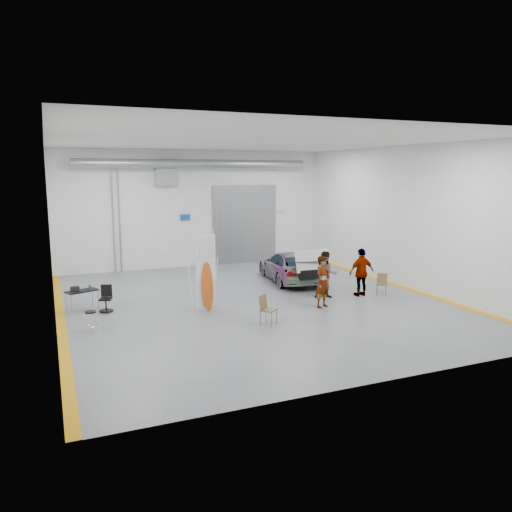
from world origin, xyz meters
name	(u,v)px	position (x,y,z in m)	size (l,w,h in m)	color
ground	(253,302)	(0.00, 0.00, 0.00)	(16.00, 16.00, 0.00)	slate
room_shell	(238,192)	(0.24, 2.22, 4.08)	(14.02, 16.18, 6.01)	silver
sedan_car	(289,266)	(2.91, 2.78, 0.67)	(1.89, 4.63, 1.34)	white
person_a	(323,282)	(2.05, -1.71, 0.95)	(0.69, 0.45, 1.90)	#9B6554
person_b	(326,275)	(2.88, -0.53, 0.92)	(0.90, 0.69, 1.85)	slate
person_c	(362,272)	(4.35, -0.80, 0.96)	(1.11, 0.46, 1.92)	#A06C35
surfboard_display	(205,279)	(-2.04, -0.50, 1.17)	(0.79, 0.39, 2.88)	white
folding_chair_near	(268,316)	(-0.63, -2.86, 0.30)	(0.63, 0.70, 0.96)	brown
folding_chair_far	(381,288)	(5.20, -0.98, 0.27)	(0.56, 0.63, 0.85)	brown
shop_stool	(91,322)	(-6.01, -1.53, 0.34)	(0.35, 0.35, 0.69)	black
work_table	(80,291)	(-6.13, 1.42, 0.69)	(1.22, 0.92, 0.89)	gray
office_chair	(106,300)	(-5.33, 0.81, 0.41)	(0.51, 0.53, 0.93)	black
trunk_lid	(311,259)	(2.91, 0.72, 1.36)	(1.56, 0.95, 0.04)	silver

